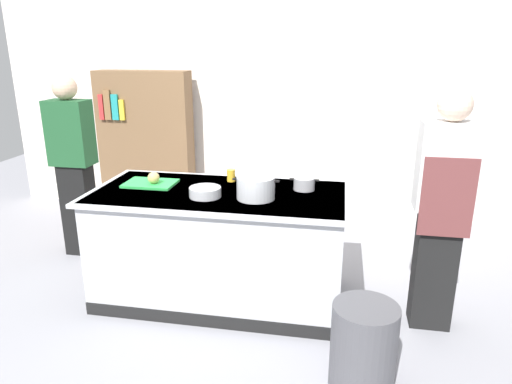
% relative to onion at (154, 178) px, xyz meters
% --- Properties ---
extents(ground_plane, '(10.00, 10.00, 0.00)m').
position_rel_onion_xyz_m(ground_plane, '(0.55, -0.05, -0.97)').
color(ground_plane, gray).
extents(back_wall, '(6.40, 0.12, 3.00)m').
position_rel_onion_xyz_m(back_wall, '(0.55, 2.05, 0.53)').
color(back_wall, silver).
rests_on(back_wall, ground_plane).
extents(counter_island, '(1.98, 0.98, 0.90)m').
position_rel_onion_xyz_m(counter_island, '(0.55, -0.06, -0.50)').
color(counter_island, '#B7BABF').
rests_on(counter_island, ground_plane).
extents(cutting_board, '(0.40, 0.28, 0.02)m').
position_rel_onion_xyz_m(cutting_board, '(-0.04, 0.03, -0.06)').
color(cutting_board, green).
rests_on(cutting_board, counter_island).
extents(onion, '(0.09, 0.09, 0.09)m').
position_rel_onion_xyz_m(onion, '(0.00, 0.00, 0.00)').
color(onion, tan).
rests_on(onion, cutting_board).
extents(stock_pot, '(0.35, 0.28, 0.16)m').
position_rel_onion_xyz_m(stock_pot, '(0.86, -0.16, 0.02)').
color(stock_pot, '#B7BABF').
rests_on(stock_pot, counter_island).
extents(sauce_pan, '(0.23, 0.16, 0.10)m').
position_rel_onion_xyz_m(sauce_pan, '(1.19, 0.12, -0.02)').
color(sauce_pan, '#99999E').
rests_on(sauce_pan, counter_island).
extents(mixing_bowl, '(0.24, 0.24, 0.07)m').
position_rel_onion_xyz_m(mixing_bowl, '(0.48, -0.19, -0.03)').
color(mixing_bowl, '#B7BABF').
rests_on(mixing_bowl, counter_island).
extents(juice_cup, '(0.07, 0.07, 0.10)m').
position_rel_onion_xyz_m(juice_cup, '(0.57, 0.24, -0.02)').
color(juice_cup, yellow).
rests_on(juice_cup, counter_island).
extents(trash_bin, '(0.39, 0.39, 0.55)m').
position_rel_onion_xyz_m(trash_bin, '(1.64, -0.94, -0.69)').
color(trash_bin, '#4C4C51').
rests_on(trash_bin, ground_plane).
extents(person_chef, '(0.38, 0.25, 1.72)m').
position_rel_onion_xyz_m(person_chef, '(2.15, -0.16, -0.05)').
color(person_chef, black).
rests_on(person_chef, ground_plane).
extents(person_guest, '(0.38, 0.24, 1.72)m').
position_rel_onion_xyz_m(person_guest, '(-1.02, 0.53, -0.06)').
color(person_guest, black).
rests_on(person_guest, ground_plane).
extents(bookshelf, '(1.10, 0.31, 1.70)m').
position_rel_onion_xyz_m(bookshelf, '(-0.82, 1.74, -0.12)').
color(bookshelf, brown).
rests_on(bookshelf, ground_plane).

